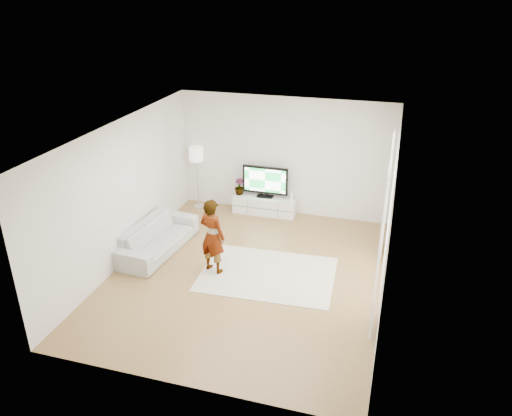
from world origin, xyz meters
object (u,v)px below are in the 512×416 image
(media_console, at_px, (265,205))
(television, at_px, (265,181))
(player, at_px, (212,236))
(rug, at_px, (268,274))
(sofa, at_px, (158,237))
(floor_lamp, at_px, (196,157))

(media_console, relative_size, television, 1.38)
(television, relative_size, player, 0.73)
(rug, xyz_separation_m, player, (-1.04, -0.16, 0.75))
(player, bearing_deg, media_console, -76.73)
(player, bearing_deg, rug, -152.81)
(rug, relative_size, sofa, 1.19)
(television, xyz_separation_m, floor_lamp, (-1.68, -0.09, 0.47))
(rug, bearing_deg, television, 106.37)
(television, relative_size, rug, 0.43)
(rug, xyz_separation_m, floor_lamp, (-2.47, 2.58, 1.29))
(media_console, xyz_separation_m, sofa, (-1.64, -2.38, 0.10))
(rug, relative_size, player, 1.69)
(media_console, relative_size, floor_lamp, 0.98)
(player, xyz_separation_m, sofa, (-1.38, 0.43, -0.45))
(player, bearing_deg, floor_lamp, -44.01)
(media_console, distance_m, player, 2.87)
(player, xyz_separation_m, floor_lamp, (-1.43, 2.74, 0.54))
(media_console, xyz_separation_m, rug, (0.79, -2.65, -0.21))
(floor_lamp, bearing_deg, rug, -46.28)
(media_console, relative_size, player, 1.01)
(media_console, distance_m, sofa, 2.89)
(television, bearing_deg, player, -95.13)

